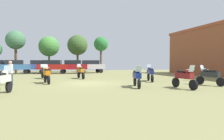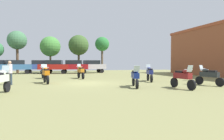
# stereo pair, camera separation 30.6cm
# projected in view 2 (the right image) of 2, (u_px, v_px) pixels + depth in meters

# --- Properties ---
(ground_plane) EXTENTS (44.00, 52.00, 0.02)m
(ground_plane) POSITION_uv_depth(u_px,v_px,m) (88.00, 83.00, 15.50)
(ground_plane) COLOR olive
(motorcycle_2) EXTENTS (0.72, 2.09, 1.50)m
(motorcycle_2) POSITION_uv_depth(u_px,v_px,m) (46.00, 74.00, 15.47)
(motorcycle_2) COLOR black
(motorcycle_2) RESTS_ON ground
(motorcycle_3) EXTENTS (0.76, 2.17, 1.45)m
(motorcycle_3) POSITION_uv_depth(u_px,v_px,m) (135.00, 77.00, 12.98)
(motorcycle_3) COLOR black
(motorcycle_3) RESTS_ON ground
(motorcycle_4) EXTENTS (0.83, 2.14, 1.47)m
(motorcycle_4) POSITION_uv_depth(u_px,v_px,m) (44.00, 71.00, 20.12)
(motorcycle_4) COLOR black
(motorcycle_4) RESTS_ON ground
(motorcycle_5) EXTENTS (0.62, 2.17, 1.47)m
(motorcycle_5) POSITION_uv_depth(u_px,v_px,m) (183.00, 77.00, 12.22)
(motorcycle_5) COLOR black
(motorcycle_5) RESTS_ON ground
(motorcycle_6) EXTENTS (0.69, 2.08, 1.47)m
(motorcycle_6) POSITION_uv_depth(u_px,v_px,m) (1.00, 80.00, 10.08)
(motorcycle_6) COLOR black
(motorcycle_6) RESTS_ON ground
(motorcycle_7) EXTENTS (0.69, 2.21, 1.49)m
(motorcycle_7) POSITION_uv_depth(u_px,v_px,m) (81.00, 71.00, 20.13)
(motorcycle_7) COLOR black
(motorcycle_7) RESTS_ON ground
(motorcycle_8) EXTENTS (0.84, 2.08, 1.44)m
(motorcycle_8) POSITION_uv_depth(u_px,v_px,m) (209.00, 76.00, 13.98)
(motorcycle_8) COLOR black
(motorcycle_8) RESTS_ON ground
(motorcycle_9) EXTENTS (0.77, 2.12, 1.48)m
(motorcycle_9) POSITION_uv_depth(u_px,v_px,m) (150.00, 73.00, 17.02)
(motorcycle_9) COLOR black
(motorcycle_9) RESTS_ON ground
(car_1) EXTENTS (4.53, 2.46, 2.00)m
(car_1) POSITION_uv_depth(u_px,v_px,m) (74.00, 66.00, 29.76)
(car_1) COLOR black
(car_1) RESTS_ON ground
(car_2) EXTENTS (4.53, 2.46, 2.00)m
(car_2) POSITION_uv_depth(u_px,v_px,m) (16.00, 66.00, 28.64)
(car_2) COLOR black
(car_2) RESTS_ON ground
(car_3) EXTENTS (4.52, 2.43, 2.00)m
(car_3) POSITION_uv_depth(u_px,v_px,m) (40.00, 66.00, 30.41)
(car_3) COLOR black
(car_3) RESTS_ON ground
(car_5) EXTENTS (4.56, 2.57, 2.00)m
(car_5) POSITION_uv_depth(u_px,v_px,m) (54.00, 66.00, 29.25)
(car_5) COLOR black
(car_5) RESTS_ON ground
(car_6) EXTENTS (4.54, 2.51, 2.00)m
(car_6) POSITION_uv_depth(u_px,v_px,m) (92.00, 66.00, 31.18)
(car_6) COLOR black
(car_6) RESTS_ON ground
(person_1) EXTENTS (0.39, 0.39, 1.76)m
(person_1) POSITION_uv_depth(u_px,v_px,m) (10.00, 71.00, 14.30)
(person_1) COLOR #293746
(person_1) RESTS_ON ground
(tree_1) EXTENTS (3.36, 3.36, 6.02)m
(tree_1) POSITION_uv_depth(u_px,v_px,m) (50.00, 47.00, 33.03)
(tree_1) COLOR brown
(tree_1) RESTS_ON ground
(tree_2) EXTENTS (3.42, 3.42, 6.32)m
(tree_2) POSITION_uv_depth(u_px,v_px,m) (79.00, 45.00, 33.48)
(tree_2) COLOR brown
(tree_2) RESTS_ON ground
(tree_3) EXTENTS (2.53, 2.53, 6.23)m
(tree_3) POSITION_uv_depth(u_px,v_px,m) (102.00, 45.00, 35.22)
(tree_3) COLOR brown
(tree_3) RESTS_ON ground
(tree_5) EXTENTS (2.92, 2.92, 6.61)m
(tree_5) POSITION_uv_depth(u_px,v_px,m) (17.00, 41.00, 30.86)
(tree_5) COLOR brown
(tree_5) RESTS_ON ground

